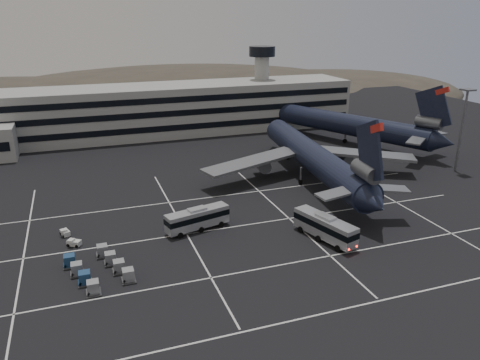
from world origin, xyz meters
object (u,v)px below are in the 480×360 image
Objects in this scene: tug_a at (65,232)px; uld_cluster at (98,268)px; bus_far at (197,218)px; trijet_main at (314,157)px; bus_near at (325,226)px.

uld_cluster is at bearing -92.22° from tug_a.
bus_far is 20.94m from tug_a.
trijet_main reaches higher than uld_cluster.
trijet_main is at bearing -76.75° from bus_far.
trijet_main is 4.75× the size of uld_cluster.
trijet_main is 26.44× the size of tug_a.
trijet_main is 50.93m from uld_cluster.
uld_cluster is (-16.11, -8.85, -1.22)m from bus_far.
tug_a is at bearing -162.27° from trijet_main.
trijet_main reaches higher than bus_near.
bus_near is at bearing -40.55° from tug_a.
tug_a is 14.35m from uld_cluster.
bus_near is 0.97× the size of uld_cluster.
bus_near is at bearing -133.49° from bus_far.
bus_far reaches higher than tug_a.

